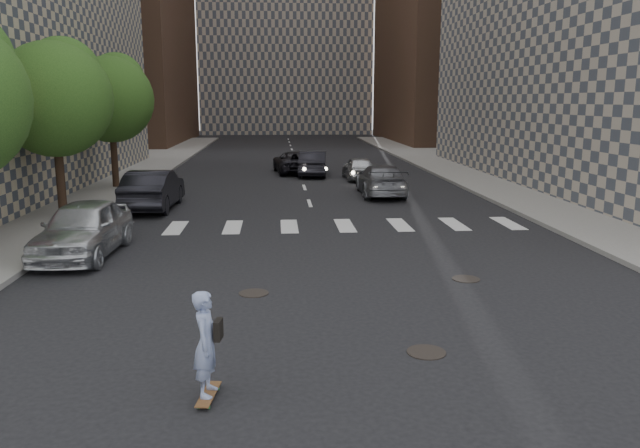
# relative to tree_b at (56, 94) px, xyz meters

# --- Properties ---
(ground) EXTENTS (160.00, 160.00, 0.00)m
(ground) POSITION_rel_tree_b_xyz_m (9.45, -11.14, -4.65)
(ground) COLOR black
(ground) RESTS_ON ground
(sidewalk_left) EXTENTS (13.00, 80.00, 0.15)m
(sidewalk_left) POSITION_rel_tree_b_xyz_m (-5.05, 8.86, -4.57)
(sidewalk_left) COLOR gray
(sidewalk_left) RESTS_ON ground
(sidewalk_right) EXTENTS (13.00, 80.00, 0.15)m
(sidewalk_right) POSITION_rel_tree_b_xyz_m (23.95, 8.86, -4.57)
(sidewalk_right) COLOR gray
(sidewalk_right) RESTS_ON ground
(tree_b) EXTENTS (4.20, 4.20, 6.60)m
(tree_b) POSITION_rel_tree_b_xyz_m (0.00, 0.00, 0.00)
(tree_b) COLOR #382619
(tree_b) RESTS_ON sidewalk_left
(tree_c) EXTENTS (4.20, 4.20, 6.60)m
(tree_c) POSITION_rel_tree_b_xyz_m (0.00, 8.00, 0.00)
(tree_c) COLOR #382619
(tree_c) RESTS_ON sidewalk_left
(manhole_a) EXTENTS (0.70, 0.70, 0.02)m
(manhole_a) POSITION_rel_tree_b_xyz_m (10.65, -13.64, -4.64)
(manhole_a) COLOR black
(manhole_a) RESTS_ON ground
(manhole_b) EXTENTS (0.70, 0.70, 0.02)m
(manhole_b) POSITION_rel_tree_b_xyz_m (7.45, -9.94, -4.64)
(manhole_b) COLOR black
(manhole_b) RESTS_ON ground
(manhole_c) EXTENTS (0.70, 0.70, 0.02)m
(manhole_c) POSITION_rel_tree_b_xyz_m (12.75, -9.14, -4.64)
(manhole_c) COLOR black
(manhole_c) RESTS_ON ground
(skateboarder) EXTENTS (0.47, 0.88, 1.70)m
(skateboarder) POSITION_rel_tree_b_xyz_m (6.95, -15.14, -3.75)
(skateboarder) COLOR brown
(skateboarder) RESTS_ON ground
(silver_sedan) EXTENTS (2.10, 4.82, 1.62)m
(silver_sedan) POSITION_rel_tree_b_xyz_m (2.45, -5.99, -3.84)
(silver_sedan) COLOR silver
(silver_sedan) RESTS_ON ground
(traffic_car_a) EXTENTS (1.87, 5.00, 1.63)m
(traffic_car_a) POSITION_rel_tree_b_xyz_m (2.95, 1.86, -3.83)
(traffic_car_a) COLOR black
(traffic_car_a) RESTS_ON ground
(traffic_car_b) EXTENTS (2.16, 5.04, 1.45)m
(traffic_car_b) POSITION_rel_tree_b_xyz_m (12.94, 4.95, -3.92)
(traffic_car_b) COLOR slate
(traffic_car_b) RESTS_ON ground
(traffic_car_c) EXTENTS (2.68, 4.96, 1.32)m
(traffic_car_c) POSITION_rel_tree_b_xyz_m (9.11, 14.40, -3.99)
(traffic_car_c) COLOR black
(traffic_car_c) RESTS_ON ground
(traffic_car_d) EXTENTS (1.61, 3.91, 1.33)m
(traffic_car_d) POSITION_rel_tree_b_xyz_m (12.67, 10.85, -3.98)
(traffic_car_d) COLOR #B5B8BD
(traffic_car_d) RESTS_ON ground
(traffic_car_e) EXTENTS (1.94, 4.63, 1.49)m
(traffic_car_e) POSITION_rel_tree_b_xyz_m (10.19, 12.86, -3.90)
(traffic_car_e) COLOR black
(traffic_car_e) RESTS_ON ground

